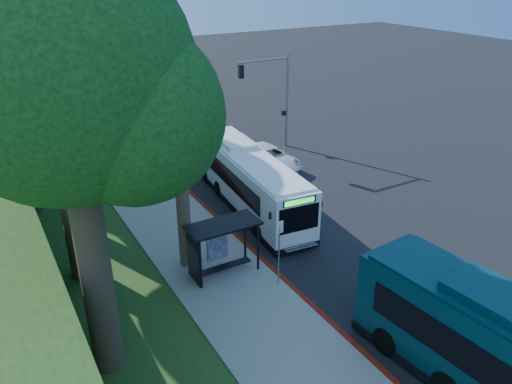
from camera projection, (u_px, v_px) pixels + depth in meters
ground at (311, 212)px, 28.09m from camera, size 140.00×140.00×0.00m
sidewalk at (192, 244)px, 24.74m from camera, size 4.50×70.00×0.12m
red_curb at (274, 271)px, 22.65m from camera, size 0.25×30.00×0.13m
grass_verge at (53, 230)px, 26.08m from camera, size 8.00×70.00×0.06m
bus_shelter at (217, 239)px, 21.78m from camera, size 3.20×1.51×2.55m
stop_sign_pole at (279, 244)px, 20.83m from camera, size 0.35×0.06×3.17m
traffic_signal_pole at (275, 90)px, 35.78m from camera, size 4.10×0.30×7.00m
tree_0 at (43, 12)px, 17.71m from camera, size 8.40×8.00×15.70m
tree_2 at (11, 3)px, 30.79m from camera, size 8.82×8.40×15.12m
tree_5 at (2, 2)px, 50.92m from camera, size 7.35×7.00×12.86m
tree_6 at (70, 90)px, 13.40m from camera, size 7.56×7.20×13.74m
white_bus at (249, 179)px, 28.17m from camera, size 3.48×11.56×3.39m
pickup at (269, 158)px, 33.73m from camera, size 2.79×5.42×1.46m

